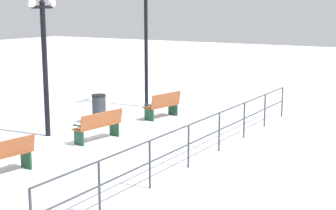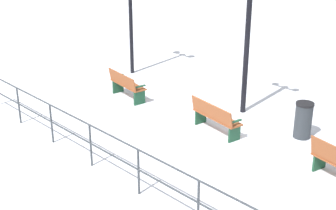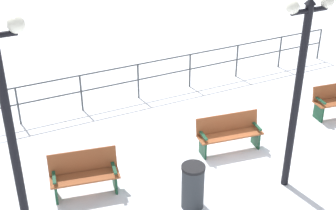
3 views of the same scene
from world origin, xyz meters
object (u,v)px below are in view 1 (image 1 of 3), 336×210
object	(u,v)px
bench_nearest	(163,105)
bench_third	(4,156)
bench_second	(99,125)
lamppost_middle	(44,50)
trash_bin	(99,109)
lamppost_near	(146,34)

from	to	relation	value
bench_nearest	bench_third	size ratio (longest dim) A/B	0.98
bench_second	lamppost_middle	size ratio (longest dim) A/B	0.40
bench_third	trash_bin	xyz separation A→B (m)	(1.59, -5.49, 0.02)
bench_nearest	bench_third	bearing A→B (deg)	102.21
lamppost_near	trash_bin	xyz separation A→B (m)	(-0.25, 3.29, -2.40)
bench_second	trash_bin	bearing A→B (deg)	-42.54
bench_nearest	trash_bin	size ratio (longest dim) A/B	1.53
bench_nearest	lamppost_near	distance (m)	3.30
bench_second	bench_third	size ratio (longest dim) A/B	1.07
lamppost_middle	trash_bin	bearing A→B (deg)	-96.57
bench_nearest	bench_second	bearing A→B (deg)	101.60
bench_second	lamppost_near	distance (m)	5.92
bench_nearest	lamppost_near	bearing A→B (deg)	-29.80
lamppost_near	lamppost_middle	distance (m)	5.49
bench_third	lamppost_middle	xyz separation A→B (m)	(1.84, -3.30, 2.17)
lamppost_middle	trash_bin	distance (m)	3.08
bench_nearest	bench_third	distance (m)	7.32
bench_second	lamppost_middle	distance (m)	2.80
bench_nearest	lamppost_middle	world-z (taller)	lamppost_middle
bench_third	trash_bin	size ratio (longest dim) A/B	1.57
trash_bin	lamppost_near	bearing A→B (deg)	-85.61
bench_third	trash_bin	distance (m)	5.71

